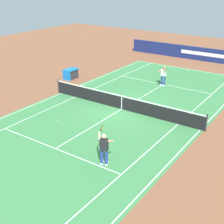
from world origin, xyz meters
TOP-DOWN VIEW (x-y plane):
  - ground_plane at (0.00, 0.00)m, footprint 60.00×60.00m
  - court_slab at (0.00, 0.00)m, footprint 24.20×11.40m
  - court_line_markings at (0.00, 0.00)m, footprint 23.85×11.05m
  - tennis_net at (0.00, 0.00)m, footprint 0.10×11.70m
  - stadium_barrier at (-15.90, 0.00)m, footprint 0.26×17.00m
  - tennis_player_near at (6.13, 2.97)m, footprint 0.96×0.89m
  - tennis_player_far at (-6.09, 0.09)m, footprint 1.05×0.78m
  - tennis_ball at (3.86, -2.33)m, footprint 0.07×0.07m
  - equipment_cart_tarped at (-3.24, -7.38)m, footprint 1.25×0.84m

SIDE VIEW (x-z plane):
  - ground_plane at x=0.00m, z-range 0.00..0.00m
  - court_slab at x=0.00m, z-range 0.00..0.00m
  - court_line_markings at x=0.00m, z-range 0.00..0.01m
  - tennis_ball at x=3.86m, z-range 0.00..0.07m
  - equipment_cart_tarped at x=-3.24m, z-range 0.01..0.86m
  - tennis_net at x=0.00m, z-range -0.05..1.03m
  - stadium_barrier at x=-15.90m, z-range 0.00..1.38m
  - tennis_player_far at x=-6.09m, z-range 0.08..1.78m
  - tennis_player_near at x=6.13m, z-range 0.08..1.78m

